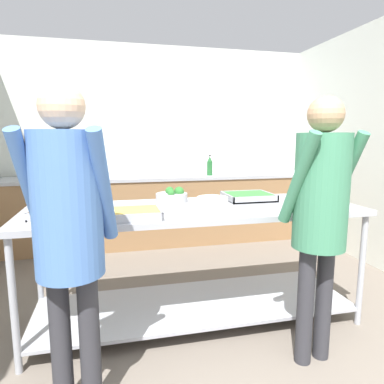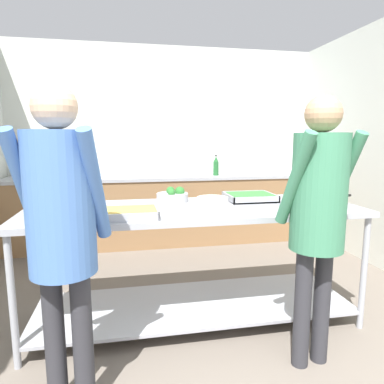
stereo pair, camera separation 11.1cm
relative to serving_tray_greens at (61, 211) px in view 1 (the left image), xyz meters
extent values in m
cube|color=silver|center=(1.02, 2.46, 0.40)|extent=(4.33, 0.06, 2.65)
cube|color=olive|center=(1.02, 2.09, -0.48)|extent=(4.17, 0.62, 0.87)
cube|color=#9EA0A8|center=(1.02, 2.09, -0.03)|extent=(4.17, 0.65, 0.04)
cube|color=black|center=(1.10, 2.09, -0.02)|extent=(0.52, 0.37, 0.02)
cube|color=#9EA0A8|center=(0.94, 0.05, -0.05)|extent=(2.48, 0.84, 0.04)
cube|color=#9EA0A8|center=(0.94, 0.05, -0.80)|extent=(2.40, 0.76, 0.02)
cylinder|color=#9EA0A8|center=(-0.25, -0.32, -0.49)|extent=(0.04, 0.04, 0.85)
cylinder|color=#9EA0A8|center=(2.13, -0.32, -0.49)|extent=(0.04, 0.04, 0.85)
cylinder|color=#9EA0A8|center=(-0.25, 0.42, -0.49)|extent=(0.04, 0.04, 0.85)
cylinder|color=#9EA0A8|center=(2.13, 0.42, -0.49)|extent=(0.04, 0.04, 0.85)
cube|color=#9EA0A8|center=(0.00, 0.00, -0.02)|extent=(0.38, 0.32, 0.01)
cube|color=brown|center=(0.00, 0.00, 0.01)|extent=(0.36, 0.29, 0.04)
cube|color=#9EA0A8|center=(0.00, -0.15, 0.00)|extent=(0.38, 0.01, 0.05)
cube|color=#9EA0A8|center=(0.00, 0.15, 0.00)|extent=(0.38, 0.01, 0.05)
cube|color=#9EA0A8|center=(-0.18, 0.00, 0.00)|extent=(0.01, 0.32, 0.05)
cube|color=#9EA0A8|center=(0.18, 0.00, 0.00)|extent=(0.01, 0.32, 0.05)
cube|color=#9EA0A8|center=(0.43, -0.18, -0.02)|extent=(0.42, 0.31, 0.01)
cube|color=gold|center=(0.43, -0.18, 0.01)|extent=(0.39, 0.28, 0.04)
cube|color=#9EA0A8|center=(0.43, -0.33, 0.00)|extent=(0.42, 0.01, 0.05)
cube|color=#9EA0A8|center=(0.43, -0.04, 0.00)|extent=(0.42, 0.01, 0.05)
cube|color=#9EA0A8|center=(0.23, -0.18, 0.00)|extent=(0.01, 0.31, 0.05)
cube|color=#9EA0A8|center=(0.64, -0.18, 0.00)|extent=(0.01, 0.31, 0.05)
cylinder|color=#B2B2B7|center=(0.81, 0.30, 0.01)|extent=(0.26, 0.26, 0.07)
sphere|color=#2D702D|center=(0.87, 0.29, 0.06)|extent=(0.08, 0.08, 0.08)
sphere|color=#2D702D|center=(0.80, 0.34, 0.06)|extent=(0.07, 0.07, 0.07)
sphere|color=#2D702D|center=(0.79, 0.24, 0.06)|extent=(0.06, 0.06, 0.06)
cylinder|color=white|center=(1.10, 0.11, -0.02)|extent=(0.25, 0.25, 0.01)
cylinder|color=white|center=(1.10, 0.11, -0.01)|extent=(0.25, 0.25, 0.01)
cylinder|color=white|center=(1.10, 0.11, 0.00)|extent=(0.25, 0.25, 0.01)
cylinder|color=white|center=(1.10, 0.11, 0.02)|extent=(0.25, 0.25, 0.01)
cylinder|color=white|center=(1.10, 0.11, 0.03)|extent=(0.24, 0.24, 0.01)
cube|color=#9EA0A8|center=(1.45, 0.25, -0.02)|extent=(0.39, 0.34, 0.01)
cube|color=#387A38|center=(1.45, 0.25, 0.01)|extent=(0.36, 0.31, 0.04)
cube|color=#9EA0A8|center=(1.45, 0.09, 0.00)|extent=(0.39, 0.01, 0.05)
cube|color=#9EA0A8|center=(1.45, 0.41, 0.00)|extent=(0.39, 0.01, 0.05)
cube|color=#9EA0A8|center=(1.26, 0.25, 0.00)|extent=(0.01, 0.34, 0.05)
cube|color=#9EA0A8|center=(1.64, 0.25, 0.00)|extent=(0.01, 0.34, 0.05)
cylinder|color=#9EA0A8|center=(1.88, -0.10, 0.02)|extent=(0.25, 0.25, 0.09)
cylinder|color=#B7472D|center=(1.88, -0.10, 0.05)|extent=(0.22, 0.22, 0.01)
cylinder|color=black|center=(2.07, -0.10, 0.05)|extent=(0.14, 0.02, 0.02)
cylinder|color=#2D2D33|center=(1.48, -0.63, -0.55)|extent=(0.10, 0.10, 0.75)
cylinder|color=#2D2D33|center=(1.62, -0.61, -0.55)|extent=(0.10, 0.10, 0.75)
cylinder|color=#3D7F5B|center=(1.38, -0.64, 0.25)|extent=(0.11, 0.32, 0.56)
cylinder|color=#3D7F5B|center=(1.72, -0.59, 0.25)|extent=(0.11, 0.32, 0.56)
cylinder|color=#3D7F5B|center=(1.55, -0.62, 0.17)|extent=(0.32, 0.32, 0.69)
sphere|color=tan|center=(1.55, -0.62, 0.62)|extent=(0.21, 0.21, 0.21)
cylinder|color=#2D2D33|center=(0.06, -0.70, -0.54)|extent=(0.10, 0.10, 0.75)
cylinder|color=#2D2D33|center=(0.20, -0.73, -0.54)|extent=(0.10, 0.10, 0.75)
cylinder|color=#4770B2|center=(-0.04, -0.68, 0.26)|extent=(0.14, 0.32, 0.56)
cylinder|color=#4770B2|center=(0.30, -0.75, 0.26)|extent=(0.14, 0.32, 0.56)
cylinder|color=#4770B2|center=(0.13, -0.71, 0.18)|extent=(0.32, 0.32, 0.69)
sphere|color=tan|center=(0.13, -0.71, 0.63)|extent=(0.21, 0.21, 0.21)
cylinder|color=#23602D|center=(1.63, 2.00, 0.08)|extent=(0.07, 0.07, 0.18)
cone|color=#23602D|center=(1.63, 2.00, 0.21)|extent=(0.07, 0.07, 0.07)
cylinder|color=black|center=(1.63, 2.00, 0.25)|extent=(0.03, 0.03, 0.02)
camera|label=1|loc=(0.33, -2.39, 0.49)|focal=32.00mm
camera|label=2|loc=(0.44, -2.42, 0.49)|focal=32.00mm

